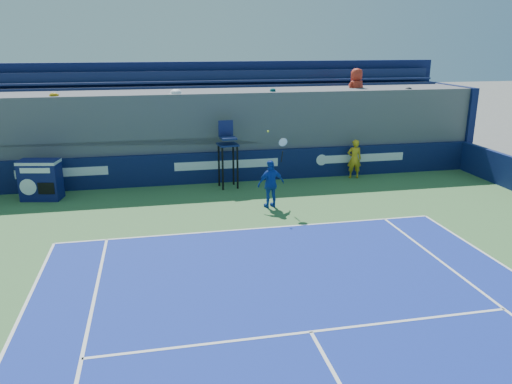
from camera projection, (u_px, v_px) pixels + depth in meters
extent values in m
imported|color=gold|center=(354.00, 159.00, 19.70)|extent=(0.62, 0.45, 1.55)
cube|color=white|center=(253.00, 229.00, 14.50)|extent=(10.97, 0.07, 0.00)
cube|color=white|center=(311.00, 332.00, 9.36)|extent=(8.23, 0.07, 0.00)
cube|color=#0B1541|center=(227.00, 167.00, 19.22)|extent=(20.40, 0.20, 1.20)
cube|color=white|center=(62.00, 172.00, 17.92)|extent=(3.20, 0.01, 0.32)
cube|color=white|center=(227.00, 164.00, 19.08)|extent=(4.00, 0.01, 0.32)
cube|color=white|center=(362.00, 158.00, 20.14)|extent=(3.60, 0.01, 0.32)
cylinder|color=white|center=(322.00, 160.00, 19.82)|extent=(0.44, 0.01, 0.44)
cube|color=#101650|center=(41.00, 180.00, 17.04)|extent=(1.41, 0.93, 1.40)
cube|color=silver|center=(38.00, 162.00, 16.86)|extent=(1.43, 0.96, 0.10)
cylinder|color=white|center=(28.00, 187.00, 16.73)|extent=(0.55, 0.13, 0.56)
cube|color=black|center=(46.00, 188.00, 16.76)|extent=(0.54, 0.12, 0.40)
cube|color=white|center=(35.00, 171.00, 16.57)|extent=(0.98, 0.20, 0.18)
cylinder|color=black|center=(223.00, 169.00, 18.08)|extent=(0.08, 0.08, 1.60)
cylinder|color=black|center=(238.00, 168.00, 18.25)|extent=(0.08, 0.08, 1.60)
cylinder|color=black|center=(219.00, 166.00, 18.59)|extent=(0.08, 0.08, 1.60)
cylinder|color=black|center=(233.00, 164.00, 18.76)|extent=(0.08, 0.08, 1.60)
cube|color=#0F1C4D|center=(228.00, 145.00, 18.18)|extent=(0.78, 0.78, 0.06)
cube|color=navy|center=(228.00, 138.00, 18.02)|extent=(0.60, 0.51, 0.08)
cube|color=#151C50|center=(226.00, 128.00, 18.26)|extent=(0.55, 0.12, 0.60)
imported|color=#143CA6|center=(271.00, 184.00, 16.18)|extent=(0.98, 0.57, 1.58)
cylinder|color=black|center=(282.00, 157.00, 15.98)|extent=(0.05, 0.16, 0.39)
torus|color=silver|center=(283.00, 142.00, 15.78)|extent=(0.31, 0.15, 0.29)
cylinder|color=white|center=(283.00, 142.00, 15.78)|extent=(0.26, 0.11, 0.24)
sphere|color=#E6F135|center=(268.00, 131.00, 15.54)|extent=(0.07, 0.07, 0.07)
cube|color=#57575C|center=(220.00, 131.00, 20.68)|extent=(20.40, 3.60, 3.38)
cube|color=#57575C|center=(224.00, 142.00, 19.48)|extent=(20.40, 0.90, 0.55)
cube|color=#131F49|center=(224.00, 130.00, 19.25)|extent=(20.00, 0.45, 0.08)
cube|color=#131F49|center=(223.00, 124.00, 19.42)|extent=(20.00, 0.06, 0.45)
cube|color=#57575C|center=(221.00, 124.00, 20.16)|extent=(20.40, 0.90, 0.55)
cube|color=#131F49|center=(221.00, 113.00, 19.93)|extent=(20.00, 0.45, 0.08)
cube|color=#131F49|center=(220.00, 107.00, 20.11)|extent=(20.00, 0.06, 0.45)
cube|color=#57575C|center=(218.00, 108.00, 20.85)|extent=(20.40, 0.90, 0.55)
cube|color=#131F49|center=(218.00, 97.00, 20.61)|extent=(20.00, 0.45, 0.08)
cube|color=#131F49|center=(217.00, 91.00, 20.79)|extent=(20.00, 0.06, 0.45)
cube|color=#57575C|center=(215.00, 92.00, 21.53)|extent=(20.40, 0.90, 0.55)
cube|color=#131F49|center=(215.00, 81.00, 21.30)|extent=(20.00, 0.45, 0.08)
cube|color=#131F49|center=(214.00, 76.00, 21.47)|extent=(20.00, 0.06, 0.45)
cube|color=#0C1647|center=(214.00, 112.00, 22.36)|extent=(20.80, 0.30, 4.40)
cube|color=#0C1647|center=(445.00, 122.00, 22.68)|extent=(0.30, 3.90, 3.40)
imported|color=yellow|center=(55.00, 117.00, 17.91)|extent=(0.92, 0.77, 1.72)
imported|color=white|center=(177.00, 113.00, 18.74)|extent=(1.15, 0.67, 1.77)
imported|color=teal|center=(273.00, 111.00, 19.47)|extent=(1.09, 0.63, 1.74)
imported|color=#B12A19|center=(356.00, 91.00, 20.86)|extent=(1.04, 0.84, 1.85)
imported|color=black|center=(406.00, 108.00, 20.57)|extent=(0.67, 0.50, 1.69)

